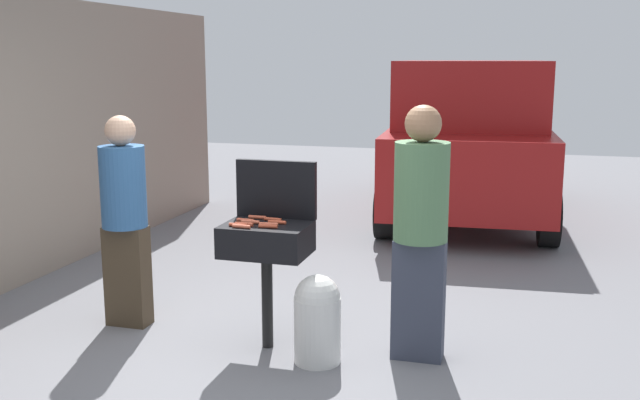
{
  "coord_description": "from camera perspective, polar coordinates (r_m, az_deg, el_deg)",
  "views": [
    {
      "loc": [
        1.82,
        -4.53,
        2.05
      ],
      "look_at": [
        0.33,
        0.65,
        1.0
      ],
      "focal_mm": 41.0,
      "sensor_mm": 36.0,
      "label": 1
    }
  ],
  "objects": [
    {
      "name": "hot_dog_8",
      "position": [
        5.15,
        -5.46,
        -1.71
      ],
      "size": [
        0.13,
        0.03,
        0.03
      ],
      "primitive_type": "cylinder",
      "rotation": [
        0.0,
        1.57,
        0.04
      ],
      "color": "#C6593D",
      "rests_on": "bbq_grill"
    },
    {
      "name": "ground_plane",
      "position": [
        5.29,
        -5.53,
        -11.81
      ],
      "size": [
        24.0,
        24.0,
        0.0
      ],
      "primitive_type": "plane",
      "color": "slate"
    },
    {
      "name": "hot_dog_5",
      "position": [
        5.2,
        -5.84,
        -1.58
      ],
      "size": [
        0.13,
        0.03,
        0.03
      ],
      "primitive_type": "cylinder",
      "rotation": [
        0.0,
        1.57,
        -0.05
      ],
      "color": "#B74C33",
      "rests_on": "bbq_grill"
    },
    {
      "name": "hot_dog_0",
      "position": [
        5.09,
        -5.94,
        -1.87
      ],
      "size": [
        0.13,
        0.03,
        0.03
      ],
      "primitive_type": "cylinder",
      "rotation": [
        0.0,
        1.57,
        -0.04
      ],
      "color": "#B74C33",
      "rests_on": "bbq_grill"
    },
    {
      "name": "hot_dog_7",
      "position": [
        5.21,
        -3.7,
        -1.52
      ],
      "size": [
        0.13,
        0.04,
        0.03
      ],
      "primitive_type": "cylinder",
      "rotation": [
        0.0,
        1.57,
        -0.11
      ],
      "color": "#AD4228",
      "rests_on": "bbq_grill"
    },
    {
      "name": "hot_dog_1",
      "position": [
        5.0,
        -4.07,
        -2.06
      ],
      "size": [
        0.13,
        0.04,
        0.03
      ],
      "primitive_type": "cylinder",
      "rotation": [
        0.0,
        1.57,
        0.09
      ],
      "color": "#AD4228",
      "rests_on": "bbq_grill"
    },
    {
      "name": "propane_tank",
      "position": [
        5.02,
        -0.21,
        -9.14
      ],
      "size": [
        0.32,
        0.32,
        0.62
      ],
      "color": "silver",
      "rests_on": "ground"
    },
    {
      "name": "person_right",
      "position": [
        4.96,
        7.85,
        -1.89
      ],
      "size": [
        0.37,
        0.37,
        1.75
      ],
      "rotation": [
        0.0,
        0.0,
        3.37
      ],
      "color": "#333847",
      "rests_on": "ground"
    },
    {
      "name": "house_wall_side",
      "position": [
        7.18,
        -23.2,
        4.22
      ],
      "size": [
        0.24,
        8.0,
        2.62
      ],
      "primitive_type": "cube",
      "color": "gray",
      "rests_on": "ground"
    },
    {
      "name": "hot_dog_3",
      "position": [
        5.29,
        -4.91,
        -1.35
      ],
      "size": [
        0.13,
        0.03,
        0.03
      ],
      "primitive_type": "cylinder",
      "rotation": [
        0.0,
        1.57,
        0.03
      ],
      "color": "#B74C33",
      "rests_on": "bbq_grill"
    },
    {
      "name": "grill_lid_open",
      "position": [
        5.29,
        -3.44,
        0.84
      ],
      "size": [
        0.6,
        0.05,
        0.42
      ],
      "primitive_type": "cube",
      "color": "black",
      "rests_on": "bbq_grill"
    },
    {
      "name": "bbq_grill",
      "position": [
        5.16,
        -4.2,
        -3.43
      ],
      "size": [
        0.6,
        0.44,
        0.91
      ],
      "color": "black",
      "rests_on": "ground"
    },
    {
      "name": "parked_minivan",
      "position": [
        9.74,
        11.59,
        4.74
      ],
      "size": [
        2.28,
        4.52,
        2.02
      ],
      "rotation": [
        0.0,
        0.0,
        3.21
      ],
      "color": "maroon",
      "rests_on": "ground"
    },
    {
      "name": "hot_dog_4",
      "position": [
        5.12,
        -3.38,
        -1.74
      ],
      "size": [
        0.13,
        0.03,
        0.03
      ],
      "primitive_type": "cylinder",
      "rotation": [
        0.0,
        1.57,
        0.0
      ],
      "color": "#AD4228",
      "rests_on": "bbq_grill"
    },
    {
      "name": "person_left",
      "position": [
        5.76,
        -15.02,
        -1.02
      ],
      "size": [
        0.34,
        0.34,
        1.63
      ],
      "rotation": [
        0.0,
        0.0,
        -0.01
      ],
      "color": "#3F3323",
      "rests_on": "ground"
    },
    {
      "name": "hot_dog_2",
      "position": [
        5.06,
        -4.02,
        -1.9
      ],
      "size": [
        0.13,
        0.04,
        0.03
      ],
      "primitive_type": "cylinder",
      "rotation": [
        0.0,
        1.57,
        0.11
      ],
      "color": "#C6593D",
      "rests_on": "bbq_grill"
    },
    {
      "name": "hot_dog_9",
      "position": [
        5.01,
        -6.15,
        -2.07
      ],
      "size": [
        0.13,
        0.03,
        0.03
      ],
      "primitive_type": "cylinder",
      "rotation": [
        0.0,
        1.57,
        -0.04
      ],
      "color": "#C6593D",
      "rests_on": "bbq_grill"
    },
    {
      "name": "hot_dog_6",
      "position": [
        5.06,
        -6.4,
        -1.94
      ],
      "size": [
        0.13,
        0.04,
        0.03
      ],
      "primitive_type": "cylinder",
      "rotation": [
        0.0,
        1.57,
        0.12
      ],
      "color": "#AD4228",
      "rests_on": "bbq_grill"
    }
  ]
}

